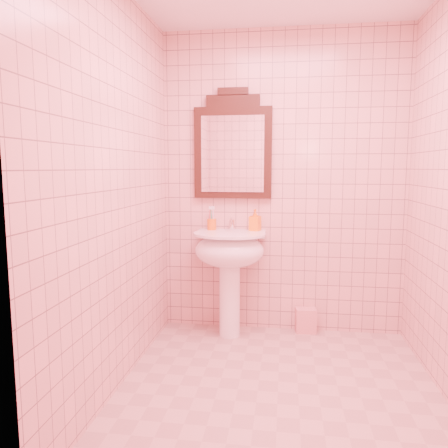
# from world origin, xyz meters

# --- Properties ---
(floor) EXTENTS (2.20, 2.20, 0.00)m
(floor) POSITION_xyz_m (0.00, 0.00, 0.00)
(floor) COLOR tan
(floor) RESTS_ON ground
(back_wall) EXTENTS (2.00, 0.02, 2.50)m
(back_wall) POSITION_xyz_m (0.00, 1.10, 1.25)
(back_wall) COLOR #D09A91
(back_wall) RESTS_ON floor
(pedestal_sink) EXTENTS (0.58, 0.58, 0.86)m
(pedestal_sink) POSITION_xyz_m (-0.42, 0.87, 0.66)
(pedestal_sink) COLOR white
(pedestal_sink) RESTS_ON floor
(faucet) EXTENTS (0.04, 0.16, 0.11)m
(faucet) POSITION_xyz_m (-0.42, 1.01, 0.92)
(faucet) COLOR white
(faucet) RESTS_ON pedestal_sink
(mirror) EXTENTS (0.65, 0.06, 0.90)m
(mirror) POSITION_xyz_m (-0.42, 1.07, 1.55)
(mirror) COLOR black
(mirror) RESTS_ON back_wall
(toothbrush_cup) EXTENTS (0.08, 0.08, 0.18)m
(toothbrush_cup) POSITION_xyz_m (-0.59, 1.02, 0.91)
(toothbrush_cup) COLOR orange
(toothbrush_cup) RESTS_ON pedestal_sink
(soap_dispenser) EXTENTS (0.10, 0.10, 0.18)m
(soap_dispenser) POSITION_xyz_m (-0.22, 1.02, 0.95)
(soap_dispenser) COLOR orange
(soap_dispenser) RESTS_ON pedestal_sink
(towel) EXTENTS (0.18, 0.13, 0.21)m
(towel) POSITION_xyz_m (0.21, 1.04, 0.10)
(towel) COLOR #E8A088
(towel) RESTS_ON floor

